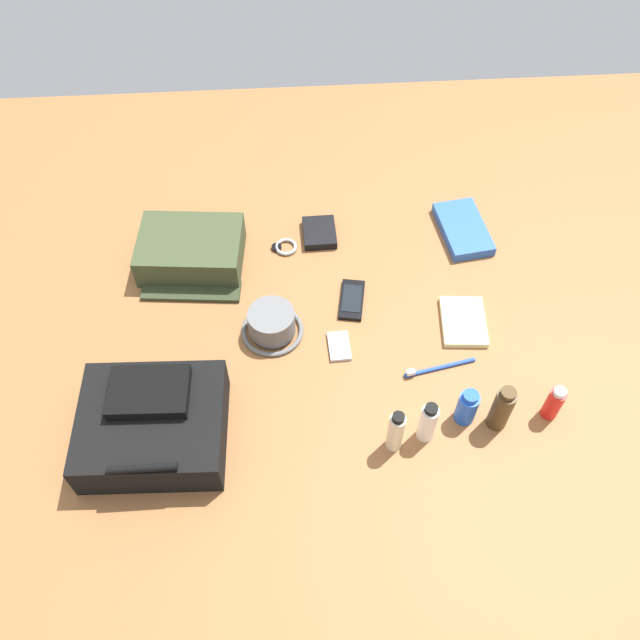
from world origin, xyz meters
TOP-DOWN VIEW (x-y plane):
  - ground_plane at (0.00, 0.00)m, footprint 2.64×2.02m
  - backpack at (0.39, 0.27)m, footprint 0.33×0.28m
  - toiletry_pouch at (0.33, -0.25)m, footprint 0.29×0.26m
  - bucket_hat at (0.12, -0.00)m, footprint 0.16×0.16m
  - sunscreen_spray at (-0.51, 0.27)m, footprint 0.04×0.04m
  - cologne_bottle at (-0.39, 0.29)m, footprint 0.05×0.05m
  - deodorant_spray at (-0.32, 0.27)m, footprint 0.05×0.05m
  - toothpaste_tube at (-0.22, 0.31)m, footprint 0.04×0.04m
  - lotion_bottle at (-0.14, 0.33)m, footprint 0.04×0.04m
  - paperback_novel at (-0.42, -0.31)m, footprint 0.14×0.22m
  - cell_phone at (-0.09, -0.08)m, footprint 0.08×0.13m
  - media_player at (-0.04, 0.06)m, footprint 0.06×0.09m
  - wristwatch at (0.08, -0.28)m, footprint 0.07×0.06m
  - toothbrush at (-0.27, 0.14)m, footprint 0.18×0.05m
  - wallet at (-0.02, -0.32)m, footprint 0.09×0.11m
  - notepad at (-0.36, 0.01)m, footprint 0.12×0.16m

SIDE VIEW (x-z plane):
  - ground_plane at x=0.00m, z-range -0.02..0.00m
  - media_player at x=-0.04m, z-range 0.00..0.01m
  - wristwatch at x=0.08m, z-range 0.00..0.01m
  - cell_phone at x=-0.09m, z-range 0.00..0.01m
  - toothbrush at x=-0.27m, z-range 0.00..0.02m
  - notepad at x=-0.36m, z-range 0.00..0.02m
  - wallet at x=-0.02m, z-range 0.00..0.02m
  - paperback_novel at x=-0.42m, z-range 0.00..0.03m
  - bucket_hat at x=0.12m, z-range 0.00..0.07m
  - toiletry_pouch at x=0.33m, z-range 0.00..0.09m
  - deodorant_spray at x=-0.32m, z-range 0.00..0.10m
  - sunscreen_spray at x=-0.51m, z-range 0.00..0.10m
  - backpack at x=0.39m, z-range -0.01..0.12m
  - toothpaste_tube at x=-0.22m, z-range 0.00..0.13m
  - lotion_bottle at x=-0.14m, z-range 0.00..0.13m
  - cologne_bottle at x=-0.39m, z-range 0.00..0.14m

